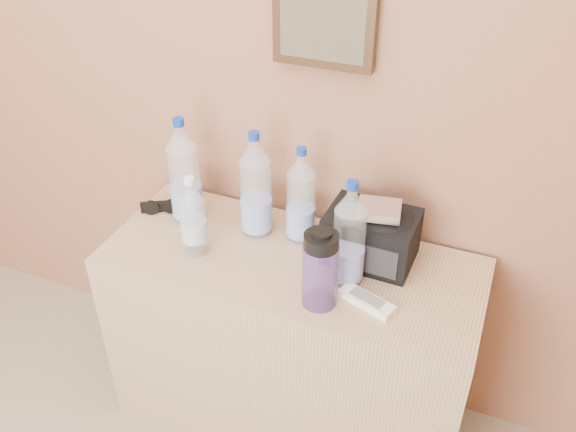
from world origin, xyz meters
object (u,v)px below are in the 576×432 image
object	(u,v)px
ac_remote	(367,301)
foil_packet	(379,210)
dresser	(291,343)
pet_small	(193,220)
toiletry_bag	(371,233)
nalgene_bottle	(320,269)
pet_large_c	(301,200)
sunglasses	(162,206)
pet_large_a	(185,176)
pet_large_b	(256,190)
pet_large_d	(349,239)

from	to	relation	value
ac_remote	foil_packet	xyz separation A→B (m)	(-0.03, 0.19, 0.18)
dresser	pet_small	distance (m)	0.57
toiletry_bag	pet_small	bearing A→B (deg)	-159.14
nalgene_bottle	ac_remote	bearing A→B (deg)	17.50
pet_large_c	nalgene_bottle	bearing A→B (deg)	-59.05
nalgene_bottle	sunglasses	bearing A→B (deg)	160.88
dresser	foil_packet	xyz separation A→B (m)	(0.24, 0.09, 0.56)
ac_remote	foil_packet	distance (m)	0.27
pet_small	pet_large_a	bearing A→B (deg)	126.88
pet_large_a	pet_large_b	size ratio (longest dim) A/B	1.03
dresser	pet_large_b	distance (m)	0.56
ac_remote	nalgene_bottle	bearing A→B (deg)	-143.80
pet_large_c	ac_remote	distance (m)	0.39
pet_large_c	nalgene_bottle	distance (m)	0.31
pet_large_a	pet_large_d	bearing A→B (deg)	-9.89
nalgene_bottle	pet_small	bearing A→B (deg)	170.47
nalgene_bottle	ac_remote	size ratio (longest dim) A/B	1.48
pet_large_b	ac_remote	distance (m)	0.50
pet_large_b	foil_packet	bearing A→B (deg)	-2.04
pet_large_b	pet_small	distance (m)	0.22
pet_small	foil_packet	distance (m)	0.56
pet_large_a	dresser	bearing A→B (deg)	-11.19
pet_large_c	sunglasses	bearing A→B (deg)	-175.35
nalgene_bottle	sunglasses	size ratio (longest dim) A/B	1.72
dresser	toiletry_bag	distance (m)	0.52
ac_remote	toiletry_bag	size ratio (longest dim) A/B	0.62
dresser	foil_packet	world-z (taller)	foil_packet
pet_large_c	toiletry_bag	world-z (taller)	pet_large_c
pet_large_b	sunglasses	world-z (taller)	pet_large_b
dresser	ac_remote	size ratio (longest dim) A/B	7.10
dresser	pet_small	bearing A→B (deg)	-166.06
pet_large_c	ac_remote	size ratio (longest dim) A/B	1.96
dresser	pet_large_b	xyz separation A→B (m)	(-0.16, 0.10, 0.53)
sunglasses	toiletry_bag	world-z (taller)	toiletry_bag
pet_large_a	pet_small	distance (m)	0.20
pet_small	ac_remote	xyz separation A→B (m)	(0.56, -0.03, -0.11)
dresser	sunglasses	distance (m)	0.65
pet_large_d	foil_packet	bearing A→B (deg)	63.50
foil_packet	sunglasses	bearing A→B (deg)	-179.73
nalgene_bottle	foil_packet	world-z (taller)	nalgene_bottle
dresser	sunglasses	size ratio (longest dim) A/B	8.29
dresser	sunglasses	xyz separation A→B (m)	(-0.51, 0.08, 0.39)
pet_large_a	ac_remote	distance (m)	0.72
pet_large_b	toiletry_bag	xyz separation A→B (m)	(0.38, 0.00, -0.07)
pet_small	sunglasses	world-z (taller)	pet_small
toiletry_bag	foil_packet	xyz separation A→B (m)	(0.02, -0.02, 0.10)
dresser	pet_large_b	world-z (taller)	pet_large_b
foil_packet	pet_large_d	bearing A→B (deg)	-116.50
foil_packet	pet_large_a	bearing A→B (deg)	-179.49
toiletry_bag	foil_packet	size ratio (longest dim) A/B	2.15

